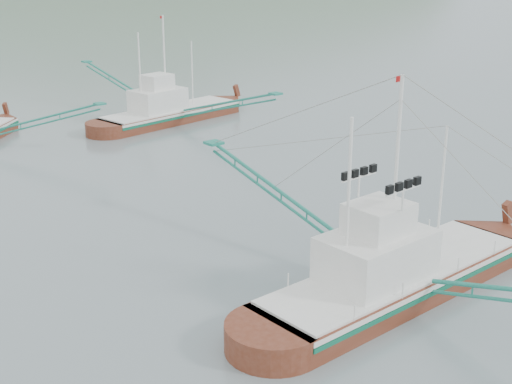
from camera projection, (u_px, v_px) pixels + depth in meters
ground at (332, 283)px, 35.51m from camera, size 1200.00×1200.00×0.00m
main_boat at (393, 264)px, 33.63m from camera, size 15.76×28.39×11.48m
bg_boat_right at (169, 104)px, 68.53m from camera, size 15.28×26.78×10.90m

